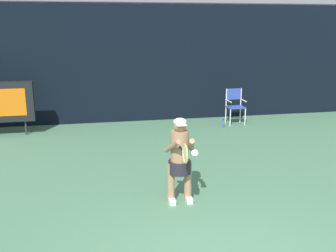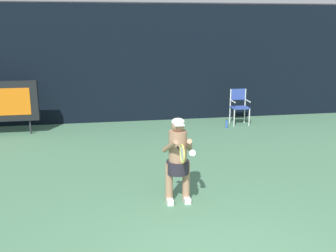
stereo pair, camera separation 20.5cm
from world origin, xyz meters
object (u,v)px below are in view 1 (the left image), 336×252
at_px(water_bottle, 223,124).
at_px(tennis_player, 180,157).
at_px(umpire_chair, 235,104).
at_px(tennis_racket, 185,153).

relative_size(water_bottle, tennis_player, 0.18).
bearing_deg(water_bottle, tennis_player, -117.28).
relative_size(umpire_chair, tennis_racket, 1.79).
bearing_deg(water_bottle, tennis_racket, -115.36).
bearing_deg(umpire_chair, water_bottle, -141.40).
bearing_deg(tennis_racket, water_bottle, 66.19).
height_order(water_bottle, tennis_racket, tennis_racket).
xyz_separation_m(tennis_player, tennis_racket, (-0.04, -0.49, 0.23)).
xyz_separation_m(water_bottle, tennis_racket, (-2.47, -5.21, 0.92)).
xyz_separation_m(water_bottle, tennis_player, (-2.43, -4.71, 0.69)).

